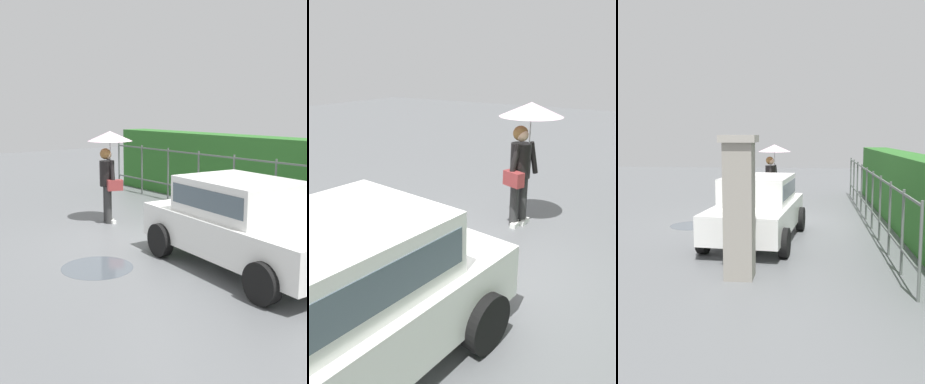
# 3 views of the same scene
# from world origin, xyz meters

# --- Properties ---
(ground_plane) EXTENTS (40.00, 40.00, 0.00)m
(ground_plane) POSITION_xyz_m (0.00, 0.00, 0.00)
(ground_plane) COLOR slate
(car) EXTENTS (3.87, 2.17, 1.48)m
(car) POSITION_xyz_m (1.92, -0.12, 0.80)
(car) COLOR white
(car) RESTS_ON ground
(pedestrian) EXTENTS (1.02, 1.02, 2.10)m
(pedestrian) POSITION_xyz_m (-2.09, -0.11, 1.59)
(pedestrian) COLOR #333333
(pedestrian) RESTS_ON ground
(gate_pillar) EXTENTS (0.60, 0.60, 2.42)m
(gate_pillar) POSITION_xyz_m (4.60, -0.10, 1.24)
(gate_pillar) COLOR gray
(gate_pillar) RESTS_ON ground
(fence_section) EXTENTS (11.30, 0.05, 1.50)m
(fence_section) POSITION_xyz_m (-0.18, 2.67, 0.83)
(fence_section) COLOR #59605B
(fence_section) RESTS_ON ground
(hedge_row) EXTENTS (12.25, 0.90, 1.90)m
(hedge_row) POSITION_xyz_m (-0.18, 3.65, 0.95)
(hedge_row) COLOR #2D6B28
(hedge_row) RESTS_ON ground
(puddle_near) EXTENTS (1.21, 1.21, 0.00)m
(puddle_near) POSITION_xyz_m (0.48, -2.05, 0.00)
(puddle_near) COLOR #4C545B
(puddle_near) RESTS_ON ground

